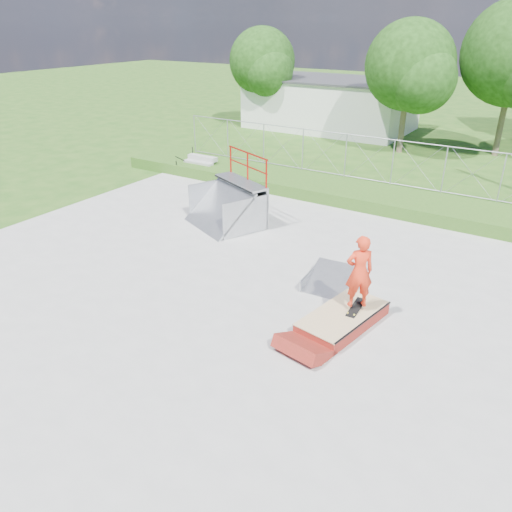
{
  "coord_description": "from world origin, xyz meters",
  "views": [
    {
      "loc": [
        5.85,
        -8.77,
        6.55
      ],
      "look_at": [
        -0.27,
        0.86,
        1.1
      ],
      "focal_mm": 35.0,
      "sensor_mm": 36.0,
      "label": 1
    }
  ],
  "objects_px": {
    "quarter_pipe": "(224,192)",
    "skater": "(359,275)",
    "flat_bank_ramp": "(333,281)",
    "grind_box": "(343,319)"
  },
  "relations": [
    {
      "from": "quarter_pipe",
      "to": "skater",
      "type": "distance_m",
      "value": 7.09
    },
    {
      "from": "flat_bank_ramp",
      "to": "grind_box",
      "type": "bearing_deg",
      "value": -62.62
    },
    {
      "from": "grind_box",
      "to": "flat_bank_ramp",
      "type": "relative_size",
      "value": 1.7
    },
    {
      "from": "grind_box",
      "to": "quarter_pipe",
      "type": "xyz_separation_m",
      "value": [
        -6.05,
        3.66,
        1.04
      ]
    },
    {
      "from": "skater",
      "to": "flat_bank_ramp",
      "type": "bearing_deg",
      "value": -87.73
    },
    {
      "from": "skater",
      "to": "grind_box",
      "type": "bearing_deg",
      "value": 17.48
    },
    {
      "from": "quarter_pipe",
      "to": "flat_bank_ramp",
      "type": "xyz_separation_m",
      "value": [
        5.11,
        -2.11,
        -1.01
      ]
    },
    {
      "from": "flat_bank_ramp",
      "to": "skater",
      "type": "relative_size",
      "value": 0.84
    },
    {
      "from": "grind_box",
      "to": "skater",
      "type": "height_order",
      "value": "skater"
    },
    {
      "from": "grind_box",
      "to": "quarter_pipe",
      "type": "height_order",
      "value": "quarter_pipe"
    }
  ]
}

